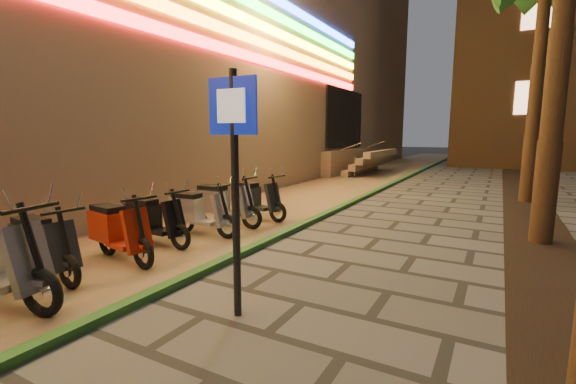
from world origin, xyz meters
The scene contains 11 objects.
parking_strip centered at (-2.60, 10.00, 0.01)m, with size 3.40×60.00×0.01m, color #8C7251.
green_curb centered at (-0.90, 10.00, 0.05)m, with size 0.18×60.00×0.10m, color #245D23.
planting_strip centered at (3.60, 5.00, 0.01)m, with size 1.20×40.00×0.02m, color black.
mall_building centered at (-15.47, 10.02, 7.48)m, with size 24.23×44.00×15.00m.
pedestrian_sign centered at (0.33, 1.86, 1.76)m, with size 0.60×0.10×2.71m.
scooter_6 centered at (-2.80, 1.46, 0.48)m, with size 1.57×0.56×1.10m.
scooter_7 centered at (-2.56, 2.51, 0.50)m, with size 1.62×0.68×1.14m.
scooter_8 centered at (-2.76, 3.41, 0.47)m, with size 1.55×0.54×1.09m.
scooter_9 centered at (-2.51, 4.34, 0.48)m, with size 1.56×0.55×1.10m.
scooter_10 centered at (-2.55, 5.21, 0.51)m, with size 1.65×0.58×1.16m.
scooter_11 centered at (-2.34, 6.17, 0.49)m, with size 1.60×0.66×1.12m.
Camera 1 is at (2.81, -1.47, 2.05)m, focal length 24.00 mm.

